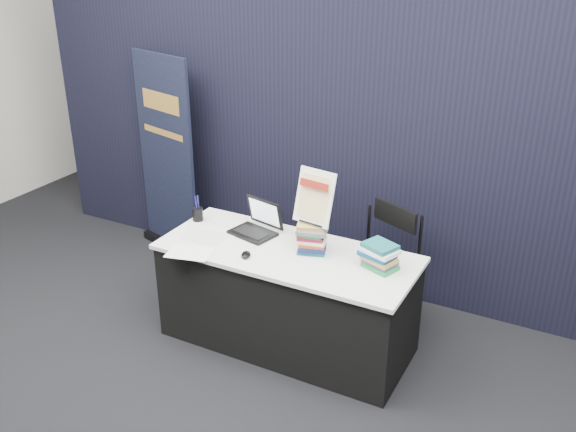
# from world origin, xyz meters

# --- Properties ---
(floor) EXTENTS (8.00, 8.00, 0.00)m
(floor) POSITION_xyz_m (0.00, 0.00, 0.00)
(floor) COLOR black
(floor) RESTS_ON ground
(wall_back) EXTENTS (8.00, 0.02, 3.50)m
(wall_back) POSITION_xyz_m (0.00, 4.00, 1.75)
(wall_back) COLOR beige
(wall_back) RESTS_ON floor
(drape_partition) EXTENTS (6.00, 0.08, 2.40)m
(drape_partition) POSITION_xyz_m (0.00, 1.60, 1.20)
(drape_partition) COLOR black
(drape_partition) RESTS_ON floor
(display_table) EXTENTS (1.80, 0.75, 0.75)m
(display_table) POSITION_xyz_m (0.00, 0.55, 0.38)
(display_table) COLOR black
(display_table) RESTS_ON floor
(laptop) EXTENTS (0.36, 0.32, 0.24)m
(laptop) POSITION_xyz_m (-0.34, 0.70, 0.81)
(laptop) COLOR black
(laptop) RESTS_ON display_table
(mouse) EXTENTS (0.10, 0.12, 0.03)m
(mouse) POSITION_xyz_m (-0.21, 0.35, 0.77)
(mouse) COLOR black
(mouse) RESTS_ON display_table
(brochure_left) EXTENTS (0.34, 0.28, 0.00)m
(brochure_left) POSITION_xyz_m (-0.58, 0.22, 0.75)
(brochure_left) COLOR white
(brochure_left) RESTS_ON display_table
(brochure_mid) EXTENTS (0.31, 0.22, 0.00)m
(brochure_mid) POSITION_xyz_m (-0.62, 0.46, 0.75)
(brochure_mid) COLOR silver
(brochure_mid) RESTS_ON display_table
(brochure_right) EXTENTS (0.32, 0.24, 0.00)m
(brochure_right) POSITION_xyz_m (-0.59, 0.52, 0.75)
(brochure_right) COLOR white
(brochure_right) RESTS_ON display_table
(pen_cup) EXTENTS (0.11, 0.11, 0.10)m
(pen_cup) POSITION_xyz_m (-0.84, 0.68, 0.80)
(pen_cup) COLOR black
(pen_cup) RESTS_ON display_table
(book_stack_tall) EXTENTS (0.22, 0.19, 0.20)m
(book_stack_tall) POSITION_xyz_m (0.15, 0.62, 0.85)
(book_stack_tall) COLOR #175759
(book_stack_tall) RESTS_ON display_table
(book_stack_short) EXTENTS (0.25, 0.22, 0.18)m
(book_stack_short) POSITION_xyz_m (0.64, 0.62, 0.84)
(book_stack_short) COLOR #207A45
(book_stack_short) RESTS_ON display_table
(info_sign) EXTENTS (0.29, 0.16, 0.38)m
(info_sign) POSITION_xyz_m (0.15, 0.65, 1.14)
(info_sign) COLOR black
(info_sign) RESTS_ON book_stack_tall
(pullup_banner) EXTENTS (0.77, 0.30, 1.83)m
(pullup_banner) POSITION_xyz_m (-1.66, 1.37, 0.81)
(pullup_banner) COLOR black
(pullup_banner) RESTS_ON floor
(stacking_chair) EXTENTS (0.56, 0.58, 0.93)m
(stacking_chair) POSITION_xyz_m (0.53, 1.08, 0.52)
(stacking_chair) COLOR black
(stacking_chair) RESTS_ON floor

